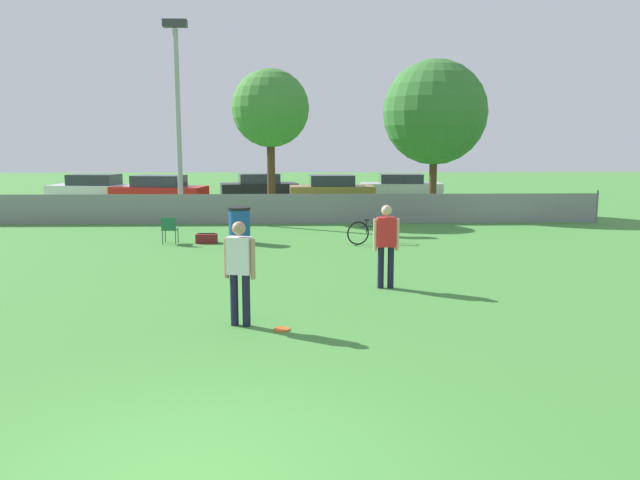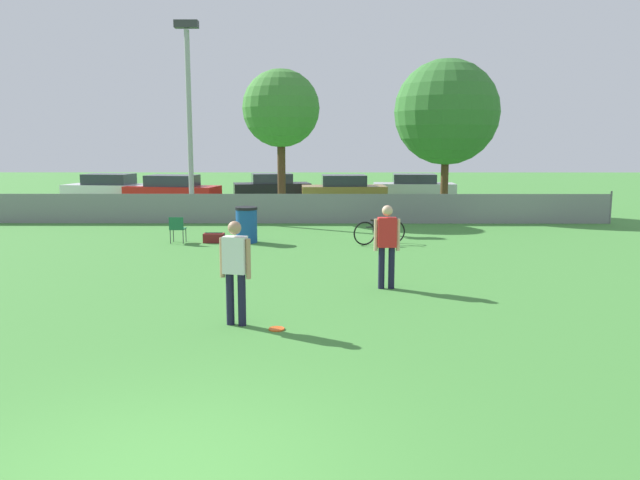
{
  "view_description": "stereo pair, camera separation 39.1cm",
  "coord_description": "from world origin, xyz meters",
  "px_view_note": "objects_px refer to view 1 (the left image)",
  "views": [
    {
      "loc": [
        1.06,
        -5.0,
        2.93
      ],
      "look_at": [
        1.38,
        7.15,
        1.05
      ],
      "focal_mm": 35.0,
      "sensor_mm": 36.0,
      "label": 1
    },
    {
      "loc": [
        1.45,
        -5.0,
        2.93
      ],
      "look_at": [
        1.38,
        7.15,
        1.05
      ],
      "focal_mm": 35.0,
      "sensor_mm": 36.0,
      "label": 2
    }
  ],
  "objects_px": {
    "player_receiver_white": "(240,266)",
    "parked_car_silver": "(401,187)",
    "light_pole": "(178,102)",
    "gear_bag_sideline": "(207,238)",
    "parked_car_dark": "(259,187)",
    "trash_bin": "(239,225)",
    "parked_car_tan": "(332,190)",
    "folding_chair_sideline": "(170,228)",
    "bicycle_sideline": "(373,232)",
    "tree_far_right": "(435,113)",
    "tree_near_pole": "(270,109)",
    "parked_car_white": "(95,189)",
    "parked_car_red": "(159,191)",
    "player_thrower_red": "(386,241)",
    "frisbee_disc": "(282,329)"
  },
  "relations": [
    {
      "from": "player_receiver_white",
      "to": "parked_car_silver",
      "type": "distance_m",
      "value": 24.17
    },
    {
      "from": "light_pole",
      "to": "gear_bag_sideline",
      "type": "xyz_separation_m",
      "value": [
        1.9,
        -5.98,
        -4.37
      ]
    },
    {
      "from": "player_receiver_white",
      "to": "parked_car_dark",
      "type": "xyz_separation_m",
      "value": [
        -1.33,
        23.29,
        -0.32
      ]
    },
    {
      "from": "player_receiver_white",
      "to": "trash_bin",
      "type": "relative_size",
      "value": 1.6
    },
    {
      "from": "parked_car_tan",
      "to": "light_pole",
      "type": "bearing_deg",
      "value": -138.68
    },
    {
      "from": "folding_chair_sideline",
      "to": "bicycle_sideline",
      "type": "height_order",
      "value": "folding_chair_sideline"
    },
    {
      "from": "trash_bin",
      "to": "tree_far_right",
      "type": "bearing_deg",
      "value": 46.93
    },
    {
      "from": "tree_near_pole",
      "to": "player_receiver_white",
      "type": "xyz_separation_m",
      "value": [
        0.26,
        -15.03,
        -3.29
      ]
    },
    {
      "from": "light_pole",
      "to": "bicycle_sideline",
      "type": "distance_m",
      "value": 10.17
    },
    {
      "from": "trash_bin",
      "to": "gear_bag_sideline",
      "type": "xyz_separation_m",
      "value": [
        -0.98,
        -0.02,
        -0.4
      ]
    },
    {
      "from": "parked_car_white",
      "to": "parked_car_tan",
      "type": "distance_m",
      "value": 11.85
    },
    {
      "from": "player_receiver_white",
      "to": "folding_chair_sideline",
      "type": "relative_size",
      "value": 2.16
    },
    {
      "from": "light_pole",
      "to": "tree_near_pole",
      "type": "height_order",
      "value": "light_pole"
    },
    {
      "from": "parked_car_red",
      "to": "parked_car_dark",
      "type": "height_order",
      "value": "parked_car_red"
    },
    {
      "from": "gear_bag_sideline",
      "to": "parked_car_white",
      "type": "xyz_separation_m",
      "value": [
        -7.54,
        12.97,
        0.56
      ]
    },
    {
      "from": "player_thrower_red",
      "to": "player_receiver_white",
      "type": "height_order",
      "value": "same"
    },
    {
      "from": "trash_bin",
      "to": "parked_car_dark",
      "type": "bearing_deg",
      "value": 91.75
    },
    {
      "from": "folding_chair_sideline",
      "to": "parked_car_white",
      "type": "distance_m",
      "value": 14.6
    },
    {
      "from": "trash_bin",
      "to": "parked_car_dark",
      "type": "relative_size",
      "value": 0.25
    },
    {
      "from": "tree_far_right",
      "to": "parked_car_red",
      "type": "height_order",
      "value": "tree_far_right"
    },
    {
      "from": "parked_car_dark",
      "to": "bicycle_sideline",
      "type": "bearing_deg",
      "value": -84.26
    },
    {
      "from": "player_receiver_white",
      "to": "folding_chair_sideline",
      "type": "bearing_deg",
      "value": 122.93
    },
    {
      "from": "parked_car_dark",
      "to": "parked_car_tan",
      "type": "height_order",
      "value": "parked_car_tan"
    },
    {
      "from": "tree_far_right",
      "to": "parked_car_white",
      "type": "bearing_deg",
      "value": 162.49
    },
    {
      "from": "parked_car_tan",
      "to": "tree_near_pole",
      "type": "bearing_deg",
      "value": -118.5
    },
    {
      "from": "frisbee_disc",
      "to": "parked_car_tan",
      "type": "bearing_deg",
      "value": 85.26
    },
    {
      "from": "bicycle_sideline",
      "to": "parked_car_white",
      "type": "bearing_deg",
      "value": 114.62
    },
    {
      "from": "tree_near_pole",
      "to": "trash_bin",
      "type": "height_order",
      "value": "tree_near_pole"
    },
    {
      "from": "player_thrower_red",
      "to": "parked_car_red",
      "type": "bearing_deg",
      "value": 114.59
    },
    {
      "from": "parked_car_tan",
      "to": "frisbee_disc",
      "type": "bearing_deg",
      "value": -97.62
    },
    {
      "from": "frisbee_disc",
      "to": "parked_car_white",
      "type": "distance_m",
      "value": 24.06
    },
    {
      "from": "tree_near_pole",
      "to": "parked_car_silver",
      "type": "distance_m",
      "value": 11.15
    },
    {
      "from": "light_pole",
      "to": "folding_chair_sideline",
      "type": "height_order",
      "value": "light_pole"
    },
    {
      "from": "tree_near_pole",
      "to": "tree_far_right",
      "type": "xyz_separation_m",
      "value": [
        6.78,
        1.51,
        -0.06
      ]
    },
    {
      "from": "folding_chair_sideline",
      "to": "parked_car_silver",
      "type": "height_order",
      "value": "parked_car_silver"
    },
    {
      "from": "parked_car_white",
      "to": "parked_car_red",
      "type": "xyz_separation_m",
      "value": [
        3.45,
        -1.04,
        -0.01
      ]
    },
    {
      "from": "light_pole",
      "to": "gear_bag_sideline",
      "type": "relative_size",
      "value": 12.28
    },
    {
      "from": "tree_near_pole",
      "to": "parked_car_dark",
      "type": "relative_size",
      "value": 1.37
    },
    {
      "from": "folding_chair_sideline",
      "to": "bicycle_sideline",
      "type": "relative_size",
      "value": 0.5
    },
    {
      "from": "player_receiver_white",
      "to": "frisbee_disc",
      "type": "distance_m",
      "value": 1.21
    },
    {
      "from": "tree_near_pole",
      "to": "parked_car_white",
      "type": "xyz_separation_m",
      "value": [
        -9.15,
        6.54,
        -3.58
      ]
    },
    {
      "from": "folding_chair_sideline",
      "to": "parked_car_white",
      "type": "height_order",
      "value": "parked_car_white"
    },
    {
      "from": "tree_far_right",
      "to": "light_pole",
      "type": "bearing_deg",
      "value": -169.17
    },
    {
      "from": "player_receiver_white",
      "to": "bicycle_sideline",
      "type": "xyz_separation_m",
      "value": [
        3.07,
        8.29,
        -0.62
      ]
    },
    {
      "from": "player_receiver_white",
      "to": "parked_car_silver",
      "type": "xyz_separation_m",
      "value": [
        6.24,
        23.35,
        -0.32
      ]
    },
    {
      "from": "parked_car_dark",
      "to": "parked_car_tan",
      "type": "xyz_separation_m",
      "value": [
        3.74,
        -2.71,
        0.03
      ]
    },
    {
      "from": "parked_car_white",
      "to": "light_pole",
      "type": "bearing_deg",
      "value": -44.07
    },
    {
      "from": "bicycle_sideline",
      "to": "gear_bag_sideline",
      "type": "relative_size",
      "value": 2.56
    },
    {
      "from": "player_receiver_white",
      "to": "frisbee_disc",
      "type": "height_order",
      "value": "player_receiver_white"
    },
    {
      "from": "tree_near_pole",
      "to": "parked_car_tan",
      "type": "distance_m",
      "value": 7.11
    }
  ]
}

